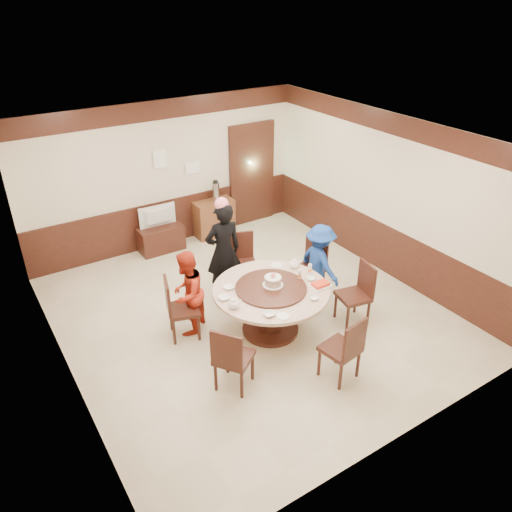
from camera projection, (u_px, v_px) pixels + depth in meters
room at (250, 253)px, 7.41m from camera, size 6.00×6.04×2.84m
banquet_table at (271, 301)px, 7.27m from camera, size 1.69×1.69×0.78m
chair_0 at (309, 278)px, 8.28m from camera, size 0.57×0.56×0.97m
chair_1 at (243, 272)px, 8.45m from camera, size 0.57×0.57×0.97m
chair_2 at (183, 318)px, 7.29m from camera, size 0.56×0.55×0.97m
chair_3 at (233, 367)px, 6.36m from camera, size 0.62×0.61×0.97m
chair_4 at (340, 358)px, 6.51m from camera, size 0.51×0.51×0.97m
chair_5 at (354, 304)px, 7.61m from camera, size 0.52×0.52×0.97m
person_standing at (223, 251)px, 7.97m from camera, size 0.64×0.45×1.67m
person_red at (187, 293)px, 7.23m from camera, size 0.81×0.79×1.31m
person_blue at (320, 263)px, 8.02m from camera, size 0.50×0.85×1.31m
birthday_cake at (273, 281)px, 7.16m from camera, size 0.30×0.30×0.20m
teapot_left at (234, 304)px, 6.71m from camera, size 0.17×0.15×0.13m
teapot_right at (294, 264)px, 7.66m from camera, size 0.17×0.15×0.13m
bowl_0 at (229, 287)px, 7.16m from camera, size 0.15×0.15×0.04m
bowl_1 at (314, 298)px, 6.92m from camera, size 0.13×0.13×0.04m
bowl_2 at (269, 314)px, 6.59m from camera, size 0.16×0.16×0.04m
bowl_3 at (311, 279)px, 7.37m from camera, size 0.13×0.13×0.04m
bowl_4 at (224, 298)px, 6.92m from camera, size 0.16×0.16×0.04m
saucer_near at (283, 316)px, 6.57m from camera, size 0.18×0.18×0.01m
saucer_far at (277, 265)px, 7.75m from camera, size 0.18×0.18×0.01m
shrimp_platter at (321, 285)px, 7.21m from camera, size 0.30×0.20×0.06m
bottle_0 at (300, 275)px, 7.35m from camera, size 0.06×0.06×0.16m
bottle_1 at (310, 269)px, 7.49m from camera, size 0.06×0.06×0.16m
tv_stand at (161, 238)px, 9.67m from camera, size 0.85×0.45×0.50m
television at (159, 217)px, 9.45m from camera, size 0.72×0.11×0.41m
side_cabinet at (214, 218)px, 10.19m from camera, size 0.80×0.40×0.75m
thermos at (216, 192)px, 9.95m from camera, size 0.15×0.15×0.38m
notice_left at (160, 159)px, 9.20m from camera, size 0.25×0.00×0.35m
notice_right at (193, 168)px, 9.65m from camera, size 0.30×0.00×0.22m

